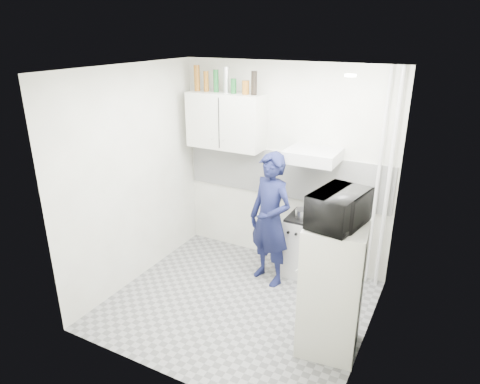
% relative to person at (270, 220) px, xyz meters
% --- Properties ---
extents(floor, '(2.80, 2.80, 0.00)m').
position_rel_person_xyz_m(floor, '(-0.09, -0.64, -0.82)').
color(floor, gray).
rests_on(floor, ground).
extents(ceiling, '(2.80, 2.80, 0.00)m').
position_rel_person_xyz_m(ceiling, '(-0.09, -0.64, 1.78)').
color(ceiling, white).
rests_on(ceiling, wall_back).
extents(wall_back, '(2.80, 0.00, 2.80)m').
position_rel_person_xyz_m(wall_back, '(-0.09, 0.61, 0.48)').
color(wall_back, silver).
rests_on(wall_back, floor).
extents(wall_left, '(0.00, 2.60, 2.60)m').
position_rel_person_xyz_m(wall_left, '(-1.49, -0.64, 0.48)').
color(wall_left, silver).
rests_on(wall_left, floor).
extents(wall_right, '(0.00, 2.60, 2.60)m').
position_rel_person_xyz_m(wall_right, '(1.31, -0.64, 0.48)').
color(wall_right, silver).
rests_on(wall_right, floor).
extents(person, '(0.70, 0.57, 1.64)m').
position_rel_person_xyz_m(person, '(0.00, 0.00, 0.00)').
color(person, '#111437').
rests_on(person, floor).
extents(stove, '(0.48, 0.48, 0.76)m').
position_rel_person_xyz_m(stove, '(0.34, 0.36, -0.44)').
color(stove, '#BAB9B7').
rests_on(stove, floor).
extents(fridge, '(0.61, 0.61, 1.32)m').
position_rel_person_xyz_m(fridge, '(1.01, -0.83, -0.16)').
color(fridge, beige).
rests_on(fridge, floor).
extents(stove_top, '(0.46, 0.46, 0.03)m').
position_rel_person_xyz_m(stove_top, '(0.34, 0.36, -0.04)').
color(stove_top, black).
rests_on(stove_top, stove).
extents(saucepan, '(0.19, 0.19, 0.10)m').
position_rel_person_xyz_m(saucepan, '(0.30, 0.31, 0.02)').
color(saucepan, silver).
rests_on(saucepan, stove_top).
extents(microwave, '(0.63, 0.48, 0.32)m').
position_rel_person_xyz_m(microwave, '(1.01, -0.83, 0.66)').
color(microwave, black).
rests_on(microwave, fridge).
extents(bottle_a, '(0.07, 0.07, 0.32)m').
position_rel_person_xyz_m(bottle_a, '(-1.26, 0.43, 1.54)').
color(bottle_a, brown).
rests_on(bottle_a, upper_cabinet).
extents(bottle_b, '(0.07, 0.07, 0.25)m').
position_rel_person_xyz_m(bottle_b, '(-1.12, 0.43, 1.50)').
color(bottle_b, brown).
rests_on(bottle_b, upper_cabinet).
extents(bottle_c, '(0.07, 0.07, 0.28)m').
position_rel_person_xyz_m(bottle_c, '(-0.98, 0.43, 1.52)').
color(bottle_c, '#144C1E').
rests_on(bottle_c, upper_cabinet).
extents(bottle_d, '(0.07, 0.07, 0.31)m').
position_rel_person_xyz_m(bottle_d, '(-0.83, 0.43, 1.53)').
color(bottle_d, silver).
rests_on(bottle_d, upper_cabinet).
extents(canister_a, '(0.07, 0.07, 0.18)m').
position_rel_person_xyz_m(canister_a, '(-0.73, 0.43, 1.47)').
color(canister_a, '#144C1E').
rests_on(canister_a, upper_cabinet).
extents(canister_b, '(0.09, 0.09, 0.17)m').
position_rel_person_xyz_m(canister_b, '(-0.56, 0.43, 1.46)').
color(canister_b, brown).
rests_on(canister_b, upper_cabinet).
extents(bottle_e, '(0.07, 0.07, 0.28)m').
position_rel_person_xyz_m(bottle_e, '(-0.45, 0.43, 1.52)').
color(bottle_e, black).
rests_on(bottle_e, upper_cabinet).
extents(upper_cabinet, '(1.00, 0.35, 0.70)m').
position_rel_person_xyz_m(upper_cabinet, '(-0.84, 0.43, 1.03)').
color(upper_cabinet, beige).
rests_on(upper_cabinet, wall_back).
extents(range_hood, '(0.60, 0.50, 0.14)m').
position_rel_person_xyz_m(range_hood, '(0.36, 0.36, 0.75)').
color(range_hood, '#BAB9B7').
rests_on(range_hood, wall_back).
extents(backsplash, '(2.74, 0.03, 0.60)m').
position_rel_person_xyz_m(backsplash, '(-0.09, 0.59, 0.38)').
color(backsplash, white).
rests_on(backsplash, wall_back).
extents(pipe_a, '(0.05, 0.05, 2.60)m').
position_rel_person_xyz_m(pipe_a, '(1.21, 0.53, 0.48)').
color(pipe_a, '#BAB9B7').
rests_on(pipe_a, floor).
extents(pipe_b, '(0.04, 0.04, 2.60)m').
position_rel_person_xyz_m(pipe_b, '(1.09, 0.53, 0.48)').
color(pipe_b, '#BAB9B7').
rests_on(pipe_b, floor).
extents(ceiling_spot_fixture, '(0.10, 0.10, 0.02)m').
position_rel_person_xyz_m(ceiling_spot_fixture, '(0.91, -0.44, 1.75)').
color(ceiling_spot_fixture, white).
rests_on(ceiling_spot_fixture, ceiling).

